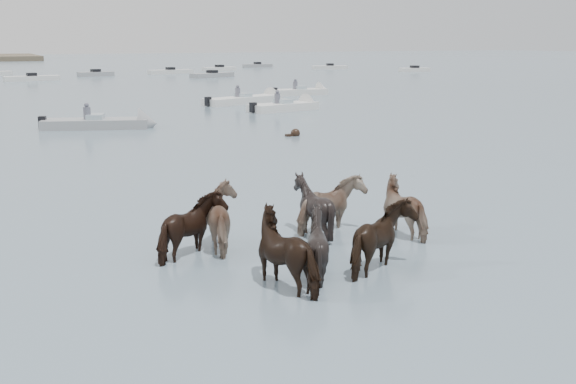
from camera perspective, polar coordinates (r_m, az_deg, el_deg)
name	(u,v)px	position (r m, az deg, el deg)	size (l,w,h in m)	color
ground	(279,261)	(13.37, -0.80, -6.03)	(400.00, 400.00, 0.00)	#4D626E
pony_herd	(309,227)	(13.72, 1.85, -3.08)	(6.93, 4.57, 1.58)	black
swimming_pony	(294,134)	(30.57, 0.57, 5.12)	(0.72, 0.44, 0.44)	black
motorboat_b	(112,124)	(34.47, -15.16, 5.79)	(5.87, 3.37, 1.92)	gray
motorboat_c	(252,99)	(46.97, -3.17, 8.09)	(6.87, 3.70, 1.92)	silver
motorboat_d	(292,106)	(42.00, 0.38, 7.50)	(5.33, 2.59, 1.92)	silver
motorboat_e	(308,92)	(53.75, 1.75, 8.75)	(5.04, 1.88, 1.92)	silver
distant_flotilla	(31,75)	(84.00, -21.54, 9.48)	(104.15, 26.42, 0.93)	silver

